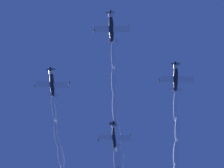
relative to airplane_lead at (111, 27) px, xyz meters
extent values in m
ellipsoid|color=#232328|center=(0.18, 0.18, -0.01)|extent=(5.70, 5.73, 1.47)
cylinder|color=white|center=(-2.01, -2.01, 0.07)|extent=(1.60, 1.57, 1.35)
cone|color=black|center=(-2.47, -2.47, 0.09)|extent=(0.95, 0.94, 0.65)
cylinder|color=#3F3F47|center=(-2.37, -2.37, 0.09)|extent=(2.13, 2.04, 2.92)
cube|color=white|center=(0.36, 0.28, -0.18)|extent=(6.81, 6.83, 2.66)
ellipsoid|color=#232328|center=(3.21, -2.53, 1.04)|extent=(0.86, 0.86, 0.33)
ellipsoid|color=#232328|center=(-2.50, 3.09, -1.40)|extent=(0.86, 0.86, 0.33)
cube|color=white|center=(2.26, 2.28, -0.05)|extent=(2.73, 2.74, 1.01)
cube|color=#232328|center=(2.21, 2.44, 0.44)|extent=(1.12, 1.09, 1.14)
ellipsoid|color=#1E232D|center=(-0.11, 0.06, 0.40)|extent=(1.70, 1.69, 0.87)
ellipsoid|color=#232328|center=(19.94, -1.11, -0.32)|extent=(5.63, 5.69, 1.84)
cylinder|color=white|center=(17.76, -3.29, -0.03)|extent=(1.60, 1.49, 1.36)
cone|color=black|center=(17.29, -3.75, 0.03)|extent=(0.95, 0.91, 0.67)
cylinder|color=#3F3F47|center=(17.40, -3.65, 0.01)|extent=(2.16, 1.86, 2.81)
cube|color=white|center=(20.10, -1.01, -0.50)|extent=(6.90, 6.93, 2.22)
ellipsoid|color=#232328|center=(23.04, -3.83, 0.45)|extent=(0.85, 0.85, 0.38)
ellipsoid|color=#232328|center=(17.15, 1.81, -1.45)|extent=(0.85, 0.85, 0.38)
cube|color=white|center=(22.01, 0.98, -0.55)|extent=(2.76, 2.77, 0.88)
cube|color=#232328|center=(22.01, 1.14, -0.06)|extent=(1.11, 0.99, 1.22)
ellipsoid|color=#1E232D|center=(19.68, -1.23, 0.11)|extent=(1.69, 1.65, 0.93)
ellipsoid|color=#232328|center=(-1.39, 20.16, 0.17)|extent=(5.63, 5.72, 1.85)
cylinder|color=white|center=(-3.57, 17.99, 0.45)|extent=(1.62, 1.51, 1.38)
cone|color=black|center=(-4.03, 17.52, 0.51)|extent=(0.96, 0.92, 0.68)
cylinder|color=#3F3F47|center=(-3.93, 17.63, 0.50)|extent=(2.19, 1.89, 2.86)
cube|color=white|center=(-1.23, 20.26, -0.01)|extent=(6.86, 6.89, 2.46)
ellipsoid|color=#232328|center=(1.70, 17.47, 1.06)|extent=(0.86, 0.86, 0.38)
ellipsoid|color=#232328|center=(-4.16, 23.06, -1.08)|extent=(0.86, 0.86, 0.38)
cube|color=white|center=(0.69, 22.25, -0.05)|extent=(2.74, 2.76, 0.96)
cube|color=#232328|center=(0.67, 22.43, 0.43)|extent=(1.13, 1.02, 1.21)
ellipsoid|color=#1E232D|center=(-1.66, 20.05, 0.60)|extent=(1.70, 1.66, 0.95)
ellipsoid|color=#232328|center=(18.96, 20.01, -1.95)|extent=(5.65, 5.69, 1.60)
cylinder|color=white|center=(16.78, 17.83, -1.77)|extent=(1.58, 1.51, 1.32)
cone|color=black|center=(16.31, 17.36, -1.74)|extent=(0.94, 0.91, 0.64)
cylinder|color=#3F3F47|center=(16.42, 17.47, -1.75)|extent=(2.09, 1.91, 2.80)
cube|color=white|center=(19.13, 20.12, -2.13)|extent=(6.91, 6.93, 2.11)
ellipsoid|color=#232328|center=(22.05, 17.27, -1.20)|extent=(0.86, 0.85, 0.34)
ellipsoid|color=#232328|center=(16.20, 22.97, -3.05)|extent=(0.86, 0.85, 0.34)
cube|color=white|center=(21.04, 22.10, -2.07)|extent=(2.76, 2.77, 0.83)
cube|color=#232328|center=(21.03, 22.25, -1.58)|extent=(1.09, 1.01, 1.18)
ellipsoid|color=#1E232D|center=(18.70, 19.88, -1.53)|extent=(1.68, 1.66, 0.88)
ellipsoid|color=white|center=(5.44, 5.35, -0.40)|extent=(6.82, 6.82, 1.55)
ellipsoid|color=white|center=(9.67, 9.77, -1.07)|extent=(7.04, 7.04, 1.84)
ellipsoid|color=white|center=(14.34, 14.52, -1.33)|extent=(7.26, 7.25, 2.13)
ellipsoid|color=white|center=(19.55, 19.49, -1.64)|extent=(7.48, 7.47, 2.42)
ellipsoid|color=white|center=(24.26, 23.67, -2.10)|extent=(7.70, 7.69, 2.71)
ellipsoid|color=white|center=(25.04, 4.14, -0.66)|extent=(6.82, 6.82, 1.55)
ellipsoid|color=white|center=(29.97, 8.36, -1.08)|extent=(7.04, 7.04, 1.84)
ellipsoid|color=white|center=(34.44, 13.35, -1.79)|extent=(7.26, 7.25, 2.13)
ellipsoid|color=white|center=(3.46, 25.30, -0.23)|extent=(6.82, 6.82, 1.55)
ellipsoid|color=white|center=(8.36, 30.15, -0.81)|extent=(7.04, 7.04, 1.84)
ellipsoid|color=white|center=(13.18, 34.34, -1.08)|extent=(7.26, 7.25, 2.13)
ellipsoid|color=white|center=(24.18, 25.30, -2.35)|extent=(6.82, 6.82, 1.55)
camera|label=1|loc=(-12.16, -13.82, -83.69)|focal=59.06mm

